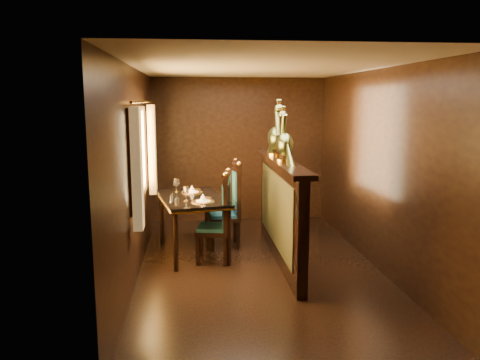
{
  "coord_description": "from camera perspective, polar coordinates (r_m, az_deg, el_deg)",
  "views": [
    {
      "loc": [
        -0.82,
        -5.62,
        2.12
      ],
      "look_at": [
        -0.21,
        0.31,
        1.09
      ],
      "focal_mm": 35.0,
      "sensor_mm": 36.0,
      "label": 1
    }
  ],
  "objects": [
    {
      "name": "dining_table",
      "position": [
        6.45,
        -5.84,
        -2.69
      ],
      "size": [
        1.08,
        1.5,
        1.01
      ],
      "rotation": [
        0.0,
        0.0,
        0.2
      ],
      "color": "black",
      "rests_on": "ground"
    },
    {
      "name": "peacock_left",
      "position": [
        5.81,
        5.53,
        5.59
      ],
      "size": [
        0.22,
        0.57,
        0.68
      ],
      "primitive_type": null,
      "color": "#194D38",
      "rests_on": "partition"
    },
    {
      "name": "ground",
      "position": [
        6.06,
        2.31,
        -10.72
      ],
      "size": [
        5.0,
        5.0,
        0.0
      ],
      "primitive_type": "plane",
      "color": "black",
      "rests_on": "ground"
    },
    {
      "name": "peacock_right",
      "position": [
        6.42,
        4.44,
        6.38
      ],
      "size": [
        0.24,
        0.65,
        0.77
      ],
      "primitive_type": null,
      "color": "#194D38",
      "rests_on": "partition"
    },
    {
      "name": "chair_right",
      "position": [
        6.77,
        -1.0,
        -2.65
      ],
      "size": [
        0.48,
        0.51,
        1.28
      ],
      "rotation": [
        0.0,
        0.0,
        0.04
      ],
      "color": "black",
      "rests_on": "ground"
    },
    {
      "name": "chair_left",
      "position": [
        6.13,
        -2.28,
        -4.2
      ],
      "size": [
        0.51,
        0.53,
        1.23
      ],
      "rotation": [
        0.0,
        0.0,
        -0.16
      ],
      "color": "black",
      "rests_on": "ground"
    },
    {
      "name": "partition",
      "position": [
        6.19,
        4.91,
        -3.41
      ],
      "size": [
        0.26,
        2.7,
        1.36
      ],
      "color": "black",
      "rests_on": "ground"
    },
    {
      "name": "room_shell",
      "position": [
        5.71,
        1.54,
        4.36
      ],
      "size": [
        3.04,
        5.04,
        2.52
      ],
      "color": "black",
      "rests_on": "ground"
    }
  ]
}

